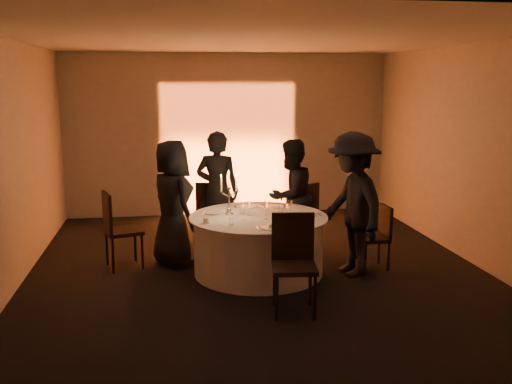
{
  "coord_description": "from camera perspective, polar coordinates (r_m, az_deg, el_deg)",
  "views": [
    {
      "loc": [
        -1.16,
        -7.09,
        2.5
      ],
      "look_at": [
        0.0,
        0.2,
        1.05
      ],
      "focal_mm": 40.0,
      "sensor_mm": 36.0,
      "label": 1
    }
  ],
  "objects": [
    {
      "name": "wine_glass_e",
      "position": [
        7.41,
        1.06,
        -1.3
      ],
      "size": [
        0.07,
        0.07,
        0.19
      ],
      "color": "white",
      "rests_on": "banquet_table"
    },
    {
      "name": "wine_glass_a",
      "position": [
        7.21,
        1.03,
        -1.65
      ],
      "size": [
        0.07,
        0.07,
        0.19
      ],
      "color": "white",
      "rests_on": "banquet_table"
    },
    {
      "name": "wall_left",
      "position": [
        7.39,
        -23.38,
        2.42
      ],
      "size": [
        0.0,
        7.0,
        7.0
      ],
      "primitive_type": "plane",
      "rotation": [
        1.57,
        0.0,
        1.57
      ],
      "color": "#9D9892",
      "rests_on": "floor"
    },
    {
      "name": "guest_back_left",
      "position": [
        8.44,
        -3.87,
        0.09
      ],
      "size": [
        0.76,
        0.62,
        1.78
      ],
      "primitive_type": "imported",
      "rotation": [
        0.0,
        0.0,
        2.79
      ],
      "color": "black",
      "rests_on": "floor"
    },
    {
      "name": "wine_glass_c",
      "position": [
        7.16,
        -1.27,
        -1.75
      ],
      "size": [
        0.07,
        0.07,
        0.19
      ],
      "color": "white",
      "rests_on": "banquet_table"
    },
    {
      "name": "chair_right",
      "position": [
        7.84,
        12.11,
        -4.07
      ],
      "size": [
        0.39,
        0.39,
        0.86
      ],
      "rotation": [
        0.0,
        0.0,
        -1.54
      ],
      "color": "black",
      "rests_on": "floor"
    },
    {
      "name": "chair_back_right",
      "position": [
        8.8,
        4.78,
        -1.8
      ],
      "size": [
        0.58,
        0.58,
        0.96
      ],
      "rotation": [
        0.0,
        0.0,
        -2.56
      ],
      "color": "black",
      "rests_on": "floor"
    },
    {
      "name": "wine_glass_d",
      "position": [
        7.39,
        -0.66,
        -1.34
      ],
      "size": [
        0.07,
        0.07,
        0.19
      ],
      "color": "white",
      "rests_on": "banquet_table"
    },
    {
      "name": "wall_right",
      "position": [
        8.28,
        21.23,
        3.42
      ],
      "size": [
        0.0,
        7.0,
        7.0
      ],
      "primitive_type": "plane",
      "rotation": [
        1.57,
        0.0,
        -1.57
      ],
      "color": "#9D9892",
      "rests_on": "floor"
    },
    {
      "name": "wine_glass_f",
      "position": [
        7.45,
        3.46,
        -1.24
      ],
      "size": [
        0.07,
        0.07,
        0.19
      ],
      "color": "white",
      "rests_on": "banquet_table"
    },
    {
      "name": "coffee_cup",
      "position": [
        7.06,
        -5.04,
        -2.87
      ],
      "size": [
        0.11,
        0.11,
        0.07
      ],
      "color": "white",
      "rests_on": "banquet_table"
    },
    {
      "name": "ceiling",
      "position": [
        7.2,
        0.26,
        15.09
      ],
      "size": [
        7.0,
        7.0,
        0.0
      ],
      "primitive_type": "plane",
      "rotation": [
        3.14,
        0.0,
        0.0
      ],
      "color": "silver",
      "rests_on": "wall_back"
    },
    {
      "name": "tumbler_c",
      "position": [
        6.95,
        -2.47,
        -2.92
      ],
      "size": [
        0.07,
        0.07,
        0.09
      ],
      "primitive_type": "cylinder",
      "color": "white",
      "rests_on": "banquet_table"
    },
    {
      "name": "banquet_table",
      "position": [
        7.49,
        0.24,
        -5.29
      ],
      "size": [
        1.8,
        1.8,
        0.77
      ],
      "color": "black",
      "rests_on": "floor"
    },
    {
      "name": "tumbler_a",
      "position": [
        7.59,
        2.47,
        -1.72
      ],
      "size": [
        0.07,
        0.07,
        0.09
      ],
      "primitive_type": "cylinder",
      "color": "white",
      "rests_on": "banquet_table"
    },
    {
      "name": "uplighter_fixture",
      "position": [
        10.64,
        -2.55,
        -2.21
      ],
      "size": [
        0.25,
        0.12,
        0.1
      ],
      "primitive_type": "cube",
      "color": "black",
      "rests_on": "floor"
    },
    {
      "name": "tumbler_b",
      "position": [
        7.54,
        -1.41,
        -1.8
      ],
      "size": [
        0.07,
        0.07,
        0.09
      ],
      "primitive_type": "cylinder",
      "color": "white",
      "rests_on": "banquet_table"
    },
    {
      "name": "wall_back",
      "position": [
        10.7,
        -2.8,
        5.73
      ],
      "size": [
        7.0,
        0.0,
        7.0
      ],
      "primitive_type": "plane",
      "rotation": [
        1.57,
        0.0,
        0.0
      ],
      "color": "#9D9892",
      "rests_on": "floor"
    },
    {
      "name": "wine_glass_b",
      "position": [
        7.25,
        3.05,
        -1.59
      ],
      "size": [
        0.07,
        0.07,
        0.19
      ],
      "color": "white",
      "rests_on": "banquet_table"
    },
    {
      "name": "plate_back_right",
      "position": [
        7.91,
        1.91,
        -1.47
      ],
      "size": [
        0.36,
        0.24,
        0.01
      ],
      "color": "white",
      "rests_on": "banquet_table"
    },
    {
      "name": "floor",
      "position": [
        7.61,
        0.24,
        -8.07
      ],
      "size": [
        7.0,
        7.0,
        0.0
      ],
      "primitive_type": "plane",
      "color": "black",
      "rests_on": "ground"
    },
    {
      "name": "wall_front",
      "position": [
        3.9,
        8.6,
        -3.85
      ],
      "size": [
        7.0,
        0.0,
        7.0
      ],
      "primitive_type": "plane",
      "rotation": [
        -1.57,
        0.0,
        0.0
      ],
      "color": "#9D9892",
      "rests_on": "floor"
    },
    {
      "name": "chair_left",
      "position": [
        7.86,
        -13.75,
        -3.27
      ],
      "size": [
        0.57,
        0.57,
        1.04
      ],
      "rotation": [
        0.0,
        0.0,
        1.86
      ],
      "color": "black",
      "rests_on": "floor"
    },
    {
      "name": "chair_front",
      "position": [
        6.27,
        3.79,
        -6.47
      ],
      "size": [
        0.53,
        0.53,
        1.07
      ],
      "rotation": [
        0.0,
        0.0,
        -0.13
      ],
      "color": "black",
      "rests_on": "floor"
    },
    {
      "name": "plate_right",
      "position": [
        7.45,
        5.09,
        -2.31
      ],
      "size": [
        0.36,
        0.28,
        0.01
      ],
      "color": "white",
      "rests_on": "banquet_table"
    },
    {
      "name": "guest_left",
      "position": [
        7.81,
        -8.36,
        -1.12
      ],
      "size": [
        0.87,
        1.0,
        1.72
      ],
      "primitive_type": "imported",
      "rotation": [
        0.0,
        0.0,
        2.04
      ],
      "color": "black",
      "rests_on": "floor"
    },
    {
      "name": "candelabra",
      "position": [
        7.42,
        -2.72,
        -0.75
      ],
      "size": [
        0.25,
        0.12,
        0.59
      ],
      "color": "silver",
      "rests_on": "banquet_table"
    },
    {
      "name": "plate_front",
      "position": [
        6.79,
        1.57,
        -3.5
      ],
      "size": [
        0.36,
        0.27,
        0.08
      ],
      "color": "white",
      "rests_on": "banquet_table"
    },
    {
      "name": "chair_back_left",
      "position": [
        8.99,
        -4.58,
        -1.55
      ],
      "size": [
        0.51,
        0.51,
        0.95
      ],
      "rotation": [
        0.0,
        0.0,
        2.87
      ],
      "color": "black",
      "rests_on": "floor"
    },
    {
      "name": "guest_right",
      "position": [
        7.43,
        9.63,
        -1.23
      ],
      "size": [
        0.9,
        1.31,
        1.87
      ],
      "primitive_type": "imported",
      "rotation": [
        0.0,
        0.0,
        -1.39
      ],
      "color": "black",
      "rests_on": "floor"
    },
    {
      "name": "plate_left",
      "position": [
        7.58,
        -4.19,
        -2.06
      ],
      "size": [
        0.36,
        0.26,
        0.01
      ],
      "color": "white",
      "rests_on": "banquet_table"
    },
    {
      "name": "guest_back_right",
      "position": [
        8.37,
        3.49,
        -0.39
      ],
      "size": [
        1.02,
        0.98,
        1.67
      ],
      "primitive_type": "imported",
      "rotation": [
        0.0,
        0.0,
        -2.54
      ],
      "color": "black",
      "rests_on": "floor"
    },
    {
      "name": "plate_back_left",
      "position": [
        7.93,
        -0.84,
        -1.44
      ],
      "size": [
        0.36,
        0.25,
        0.01
      ],
      "color": "white",
      "rests_on": "banquet_table"
    }
  ]
}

